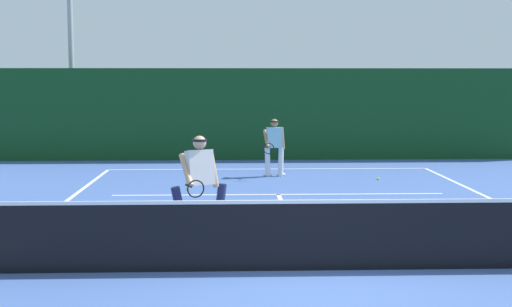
% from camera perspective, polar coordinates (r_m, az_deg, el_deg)
% --- Properties ---
extents(ground_plane, '(80.00, 80.00, 0.00)m').
position_cam_1_polar(ground_plane, '(9.78, 4.38, -9.51)').
color(ground_plane, '#4160A5').
extents(court_line_baseline_far, '(9.27, 0.10, 0.01)m').
position_cam_1_polar(court_line_baseline_far, '(20.33, 0.99, -1.27)').
color(court_line_baseline_far, white).
rests_on(court_line_baseline_far, ground_plane).
extents(court_line_service, '(7.56, 0.10, 0.01)m').
position_cam_1_polar(court_line_service, '(15.91, 1.85, -3.36)').
color(court_line_service, white).
rests_on(court_line_service, ground_plane).
extents(court_line_centre, '(0.10, 6.40, 0.01)m').
position_cam_1_polar(court_line_centre, '(12.87, 2.78, -5.65)').
color(court_line_centre, white).
rests_on(court_line_centre, ground_plane).
extents(tennis_net, '(10.17, 0.09, 1.06)m').
position_cam_1_polar(tennis_net, '(9.66, 4.40, -6.62)').
color(tennis_net, '#1E4723').
rests_on(tennis_net, ground_plane).
extents(player_near, '(0.98, 0.99, 1.69)m').
position_cam_1_polar(player_near, '(11.78, -4.62, -2.19)').
color(player_near, '#1E234C').
rests_on(player_near, ground_plane).
extents(player_far, '(0.65, 0.88, 1.55)m').
position_cam_1_polar(player_far, '(18.73, 1.50, 0.70)').
color(player_far, silver).
rests_on(player_far, ground_plane).
extents(tennis_ball, '(0.07, 0.07, 0.07)m').
position_cam_1_polar(tennis_ball, '(16.69, -5.61, -2.84)').
color(tennis_ball, '#D1E033').
rests_on(tennis_ball, ground_plane).
extents(tennis_ball_extra, '(0.07, 0.07, 0.07)m').
position_cam_1_polar(tennis_ball_extra, '(18.44, 9.95, -2.04)').
color(tennis_ball_extra, '#D1E033').
rests_on(tennis_ball_extra, ground_plane).
extents(back_fence_windscreen, '(18.79, 0.12, 2.96)m').
position_cam_1_polar(back_fence_windscreen, '(22.51, 0.69, 3.23)').
color(back_fence_windscreen, '#133E1C').
rests_on(back_fence_windscreen, ground_plane).
extents(light_pole, '(0.55, 0.44, 8.06)m').
position_cam_1_polar(light_pole, '(24.65, -14.99, 11.23)').
color(light_pole, '#9EA39E').
rests_on(light_pole, ground_plane).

